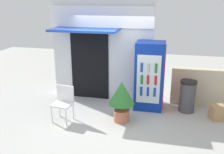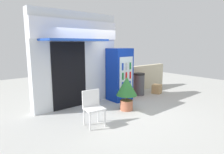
% 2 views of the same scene
% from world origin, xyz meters
% --- Properties ---
extents(ground, '(16.00, 16.00, 0.00)m').
position_xyz_m(ground, '(0.00, 0.00, 0.00)').
color(ground, '#B2B2AD').
extents(storefront_building, '(2.99, 1.18, 3.03)m').
position_xyz_m(storefront_building, '(-0.52, 1.41, 1.56)').
color(storefront_building, silver).
rests_on(storefront_building, ground).
extents(drink_cooler, '(0.79, 0.72, 1.87)m').
position_xyz_m(drink_cooler, '(0.96, 0.90, 0.94)').
color(drink_cooler, '#0C2D9E').
rests_on(drink_cooler, ground).
extents(plastic_chair, '(0.52, 0.47, 0.89)m').
position_xyz_m(plastic_chair, '(-1.07, -0.30, 0.52)').
color(plastic_chair, white).
rests_on(plastic_chair, ground).
extents(potted_plant_near_shop, '(0.65, 0.65, 1.04)m').
position_xyz_m(potted_plant_near_shop, '(0.36, -0.06, 0.65)').
color(potted_plant_near_shop, '#BC6B4C').
rests_on(potted_plant_near_shop, ground).
extents(trash_bin, '(0.44, 0.44, 0.88)m').
position_xyz_m(trash_bin, '(1.99, 0.89, 0.44)').
color(trash_bin, '#47474C').
rests_on(trash_bin, ground).
extents(stone_boundary_wall, '(2.66, 0.23, 1.07)m').
position_xyz_m(stone_boundary_wall, '(2.88, 1.44, 0.54)').
color(stone_boundary_wall, beige).
rests_on(stone_boundary_wall, ground).
extents(cardboard_box, '(0.44, 0.43, 0.36)m').
position_xyz_m(cardboard_box, '(2.75, 0.57, 0.18)').
color(cardboard_box, tan).
rests_on(cardboard_box, ground).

